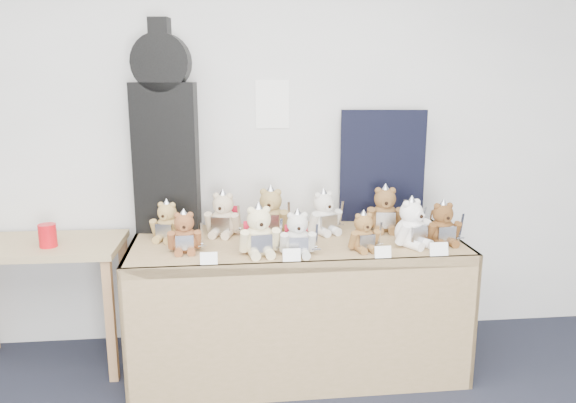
{
  "coord_description": "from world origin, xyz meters",
  "views": [
    {
      "loc": [
        0.16,
        -1.06,
        1.73
      ],
      "look_at": [
        0.47,
        1.93,
        1.04
      ],
      "focal_mm": 35.0,
      "sensor_mm": 36.0,
      "label": 1
    }
  ],
  "objects": [
    {
      "name": "room_shell",
      "position": [
        0.43,
        2.49,
        1.54
      ],
      "size": [
        6.0,
        6.0,
        6.0
      ],
      "color": "silver",
      "rests_on": "floor"
    },
    {
      "name": "display_table",
      "position": [
        0.53,
        1.95,
        0.62
      ],
      "size": [
        1.9,
        0.81,
        0.79
      ],
      "rotation": [
        0.0,
        0.0,
        0.01
      ],
      "color": "olive",
      "rests_on": "floor"
    },
    {
      "name": "side_table",
      "position": [
        -0.95,
        2.19,
        0.64
      ],
      "size": [
        0.94,
        0.53,
        0.77
      ],
      "rotation": [
        0.0,
        0.0,
        -0.02
      ],
      "color": "#9A8153",
      "rests_on": "floor"
    },
    {
      "name": "guitar_case",
      "position": [
        -0.22,
        2.29,
        1.4
      ],
      "size": [
        0.39,
        0.17,
        1.25
      ],
      "rotation": [
        0.0,
        0.0,
        -0.16
      ],
      "color": "black",
      "rests_on": "display_table"
    },
    {
      "name": "navy_board",
      "position": [
        1.13,
        2.39,
        1.15
      ],
      "size": [
        0.54,
        0.08,
        0.72
      ],
      "primitive_type": "cube",
      "rotation": [
        0.0,
        0.0,
        -0.11
      ],
      "color": "black",
      "rests_on": "display_table"
    },
    {
      "name": "red_cup",
      "position": [
        -0.87,
        2.1,
        0.84
      ],
      "size": [
        0.1,
        0.1,
        0.13
      ],
      "primitive_type": "cylinder",
      "color": "red",
      "rests_on": "side_table"
    },
    {
      "name": "teddy_front_far_left",
      "position": [
        -0.09,
        1.88,
        0.89
      ],
      "size": [
        0.21,
        0.17,
        0.25
      ],
      "rotation": [
        0.0,
        0.0,
        0.06
      ],
      "color": "brown",
      "rests_on": "display_table"
    },
    {
      "name": "teddy_front_left",
      "position": [
        0.31,
        1.79,
        0.91
      ],
      "size": [
        0.25,
        0.22,
        0.3
      ],
      "rotation": [
        0.0,
        0.0,
        0.14
      ],
      "color": "beige",
      "rests_on": "display_table"
    },
    {
      "name": "teddy_front_centre",
      "position": [
        0.51,
        1.76,
        0.89
      ],
      "size": [
        0.22,
        0.18,
        0.27
      ],
      "rotation": [
        0.0,
        0.0,
        -0.01
      ],
      "color": "beige",
      "rests_on": "display_table"
    },
    {
      "name": "teddy_front_right",
      "position": [
        0.87,
        1.8,
        0.88
      ],
      "size": [
        0.2,
        0.17,
        0.24
      ],
      "rotation": [
        0.0,
        0.0,
        0.18
      ],
      "color": "brown",
      "rests_on": "display_table"
    },
    {
      "name": "teddy_front_far_right",
      "position": [
        1.16,
        1.86,
        0.91
      ],
      "size": [
        0.25,
        0.24,
        0.3
      ],
      "rotation": [
        0.0,
        0.0,
        0.52
      ],
      "color": "white",
      "rests_on": "display_table"
    },
    {
      "name": "teddy_front_end",
      "position": [
        1.34,
        1.87,
        0.9
      ],
      "size": [
        0.22,
        0.18,
        0.27
      ],
      "rotation": [
        0.0,
        0.0,
        0.08
      ],
      "color": "brown",
      "rests_on": "display_table"
    },
    {
      "name": "teddy_back_left",
      "position": [
        0.11,
        2.18,
        0.91
      ],
      "size": [
        0.24,
        0.22,
        0.29
      ],
      "rotation": [
        0.0,
        0.0,
        -0.27
      ],
      "color": "#C5AF90",
      "rests_on": "display_table"
    },
    {
      "name": "teddy_back_centre_left",
      "position": [
        0.4,
        2.18,
        0.91
      ],
      "size": [
        0.26,
        0.23,
        0.31
      ],
      "rotation": [
        0.0,
        0.0,
        -0.22
      ],
      "color": "#9D824E",
      "rests_on": "display_table"
    },
    {
      "name": "teddy_back_centre_right",
      "position": [
        0.71,
        2.16,
        0.9
      ],
      "size": [
        0.24,
        0.23,
        0.29
      ],
      "rotation": [
        0.0,
        0.0,
        0.4
      ],
      "color": "silver",
      "rests_on": "display_table"
    },
    {
      "name": "teddy_back_right",
      "position": [
        1.09,
        2.17,
        0.91
      ],
      "size": [
        0.25,
        0.22,
        0.31
      ],
      "rotation": [
        0.0,
        0.0,
        -0.15
      ],
      "color": "brown",
      "rests_on": "display_table"
    },
    {
      "name": "teddy_back_end",
      "position": [
        1.25,
        2.13,
        0.88
      ],
      "size": [
        0.19,
        0.18,
        0.23
      ],
      "rotation": [
        0.0,
        0.0,
        0.51
      ],
      "color": "silver",
      "rests_on": "display_table"
    },
    {
      "name": "teddy_back_far_left",
      "position": [
        -0.21,
        2.11,
        0.89
      ],
      "size": [
        0.21,
        0.19,
        0.26
      ],
      "rotation": [
        0.0,
        0.0,
        -0.29
      ],
      "color": "tan",
      "rests_on": "display_table"
    },
    {
      "name": "entry_card_a",
      "position": [
        0.04,
        1.65,
        0.82
      ],
      "size": [
        0.09,
        0.02,
        0.06
      ],
      "primitive_type": "cube",
      "rotation": [
        -0.24,
        0.0,
        0.01
      ],
      "color": "white",
      "rests_on": "display_table"
    },
    {
      "name": "entry_card_b",
      "position": [
        0.46,
        1.65,
        0.83
      ],
      "size": [
        0.09,
        0.02,
        0.07
      ],
      "primitive_type": "cube",
      "rotation": [
        -0.24,
        0.0,
        0.01
      ],
      "color": "white",
      "rests_on": "display_table"
    },
    {
      "name": "entry_card_c",
      "position": [
        0.94,
        1.66,
        0.82
      ],
      "size": [
        0.09,
        0.02,
        0.06
      ],
      "primitive_type": "cube",
      "rotation": [
        -0.24,
        0.0,
        0.01
      ],
      "color": "white",
      "rests_on": "display_table"
    },
    {
      "name": "entry_card_d",
      "position": [
        1.24,
        1.66,
        0.83
      ],
      "size": [
        0.1,
        0.02,
        0.07
      ],
      "primitive_type": "cube",
      "rotation": [
        -0.24,
        0.0,
        0.01
      ],
      "color": "white",
      "rests_on": "display_table"
    }
  ]
}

